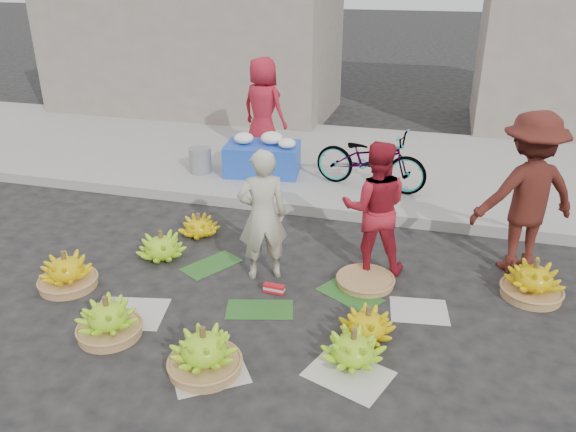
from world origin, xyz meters
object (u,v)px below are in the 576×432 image
(banana_bunch_4, at_px, (368,324))
(bicycle, at_px, (371,159))
(banana_bunch_0, at_px, (67,272))
(vendor_cream, at_px, (263,216))
(flower_table, at_px, (263,157))

(banana_bunch_4, relative_size, bicycle, 0.33)
(banana_bunch_0, height_order, bicycle, bicycle)
(bicycle, bearing_deg, banana_bunch_0, 152.86)
(banana_bunch_4, bearing_deg, bicycle, 97.95)
(banana_bunch_0, relative_size, bicycle, 0.40)
(vendor_cream, xyz_separation_m, bicycle, (0.76, 2.63, -0.16))
(banana_bunch_0, height_order, vendor_cream, vendor_cream)
(flower_table, height_order, bicycle, bicycle)
(banana_bunch_0, xyz_separation_m, flower_table, (0.99, 3.55, 0.21))
(vendor_cream, bearing_deg, bicycle, -132.69)
(banana_bunch_0, relative_size, vendor_cream, 0.46)
(banana_bunch_0, bearing_deg, vendor_cream, 21.97)
(vendor_cream, height_order, flower_table, vendor_cream)
(banana_bunch_4, relative_size, vendor_cream, 0.37)
(vendor_cream, bearing_deg, banana_bunch_0, -4.63)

